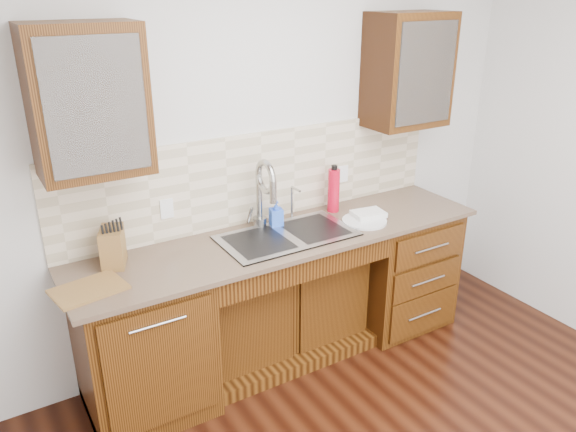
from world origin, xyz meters
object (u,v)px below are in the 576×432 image
soap_bottle (276,213)px  knife_block (113,247)px  plate (364,221)px  cutting_board (89,289)px  water_bottle (334,191)px

soap_bottle → knife_block: (-1.04, -0.00, 0.02)m
plate → knife_block: knife_block is taller
knife_block → cutting_board: knife_block is taller
water_bottle → knife_block: water_bottle is taller
water_bottle → knife_block: bearing=-178.8°
soap_bottle → plate: 0.59m
cutting_board → water_bottle: bearing=8.5°
water_bottle → cutting_board: water_bottle is taller
plate → cutting_board: same height
plate → soap_bottle: bearing=155.5°
water_bottle → cutting_board: size_ratio=0.85×
cutting_board → plate: bearing=-0.5°
soap_bottle → cutting_board: size_ratio=0.50×
water_bottle → plate: 0.31m
plate → knife_block: bearing=171.4°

